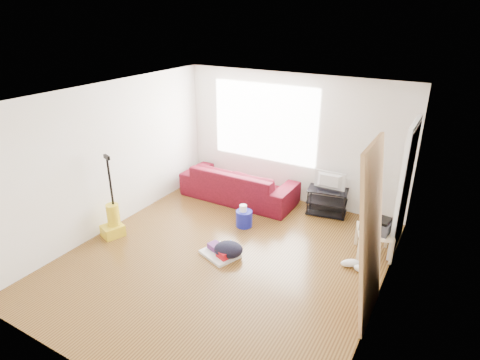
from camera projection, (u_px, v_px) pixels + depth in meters
The scene contains 13 objects.
room at pixel (233, 182), 5.79m from camera, with size 4.51×5.01×2.51m.
sofa at pixel (239, 199), 8.15m from camera, with size 2.31×0.90×0.67m, color #350811.
tv_stand at pixel (327, 201), 7.46m from camera, with size 0.78×0.53×0.50m.
tv at pixel (329, 181), 7.30m from camera, with size 0.58×0.08×0.33m, color black.
side_table at pixel (375, 234), 6.18m from camera, with size 0.66×0.66×0.42m.
printer at pixel (376, 224), 6.11m from camera, with size 0.45×0.37×0.22m.
bucket at pixel (244, 226), 7.14m from camera, with size 0.29×0.29×0.29m, color #151B9C.
toilet_paper at pixel (243, 216), 7.05m from camera, with size 0.13×0.13×0.12m, color white.
cleaning_tray at pixel (221, 252), 6.26m from camera, with size 0.67×0.60×0.20m.
backpack at pixel (229, 256), 6.25m from camera, with size 0.45×0.36×0.25m, color black.
sneakers at pixel (357, 266), 5.91m from camera, with size 0.51×0.27×0.12m.
vacuum at pixel (113, 221), 6.74m from camera, with size 0.40×0.42×1.42m.
door_panel at pixel (360, 312), 5.10m from camera, with size 0.05×0.90×2.26m, color tan.
Camera 1 is at (2.82, -4.40, 3.55)m, focal length 30.00 mm.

